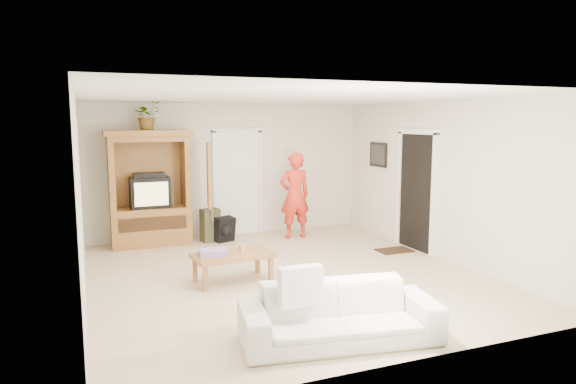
# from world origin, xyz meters

# --- Properties ---
(floor) EXTENTS (6.00, 6.00, 0.00)m
(floor) POSITION_xyz_m (0.00, 0.00, 0.00)
(floor) COLOR tan
(floor) RESTS_ON ground
(ceiling) EXTENTS (6.00, 6.00, 0.00)m
(ceiling) POSITION_xyz_m (0.00, 0.00, 2.60)
(ceiling) COLOR white
(ceiling) RESTS_ON floor
(wall_back) EXTENTS (5.50, 0.00, 5.50)m
(wall_back) POSITION_xyz_m (0.00, 3.00, 1.30)
(wall_back) COLOR silver
(wall_back) RESTS_ON floor
(wall_front) EXTENTS (5.50, 0.00, 5.50)m
(wall_front) POSITION_xyz_m (0.00, -3.00, 1.30)
(wall_front) COLOR silver
(wall_front) RESTS_ON floor
(wall_left) EXTENTS (0.00, 6.00, 6.00)m
(wall_left) POSITION_xyz_m (-2.75, 0.00, 1.30)
(wall_left) COLOR silver
(wall_left) RESTS_ON floor
(wall_right) EXTENTS (0.00, 6.00, 6.00)m
(wall_right) POSITION_xyz_m (2.75, 0.00, 1.30)
(wall_right) COLOR silver
(wall_right) RESTS_ON floor
(armoire) EXTENTS (1.82, 1.14, 2.10)m
(armoire) POSITION_xyz_m (-1.58, 2.66, 0.91)
(armoire) COLOR #99652F
(armoire) RESTS_ON floor
(door_back) EXTENTS (0.85, 0.05, 2.04)m
(door_back) POSITION_xyz_m (0.15, 2.97, 1.02)
(door_back) COLOR white
(door_back) RESTS_ON floor
(doorway_right) EXTENTS (0.05, 0.90, 2.04)m
(doorway_right) POSITION_xyz_m (2.73, 0.60, 1.02)
(doorway_right) COLOR black
(doorway_right) RESTS_ON floor
(framed_picture) EXTENTS (0.03, 0.60, 0.48)m
(framed_picture) POSITION_xyz_m (2.73, 1.90, 1.60)
(framed_picture) COLOR black
(framed_picture) RESTS_ON wall_right
(doormat) EXTENTS (0.60, 0.40, 0.02)m
(doormat) POSITION_xyz_m (2.30, 0.60, 0.01)
(doormat) COLOR #382316
(doormat) RESTS_ON floor
(plant) EXTENTS (0.62, 0.60, 0.52)m
(plant) POSITION_xyz_m (-1.60, 2.63, 2.36)
(plant) COLOR #4C7238
(plant) RESTS_ON armoire
(man) EXTENTS (0.62, 0.41, 1.66)m
(man) POSITION_xyz_m (1.07, 2.20, 0.83)
(man) COLOR red
(man) RESTS_ON floor
(sofa) EXTENTS (2.14, 1.11, 0.59)m
(sofa) POSITION_xyz_m (-0.31, -2.35, 0.30)
(sofa) COLOR silver
(sofa) RESTS_ON floor
(coffee_table) EXTENTS (1.17, 0.72, 0.41)m
(coffee_table) POSITION_xyz_m (-0.80, -0.02, 0.36)
(coffee_table) COLOR olive
(coffee_table) RESTS_ON floor
(towel) EXTENTS (0.40, 0.31, 0.08)m
(towel) POSITION_xyz_m (-1.08, -0.02, 0.45)
(towel) COLOR #DE4A87
(towel) RESTS_ON coffee_table
(candle) EXTENTS (0.08, 0.08, 0.10)m
(candle) POSITION_xyz_m (-0.65, 0.03, 0.46)
(candle) COLOR tan
(candle) RESTS_ON coffee_table
(backpack_black) EXTENTS (0.42, 0.33, 0.45)m
(backpack_black) POSITION_xyz_m (-0.29, 2.39, 0.23)
(backpack_black) COLOR black
(backpack_black) RESTS_ON floor
(backpack_olive) EXTENTS (0.38, 0.31, 0.62)m
(backpack_olive) POSITION_xyz_m (-0.53, 2.51, 0.31)
(backpack_olive) COLOR #47442B
(backpack_olive) RESTS_ON floor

